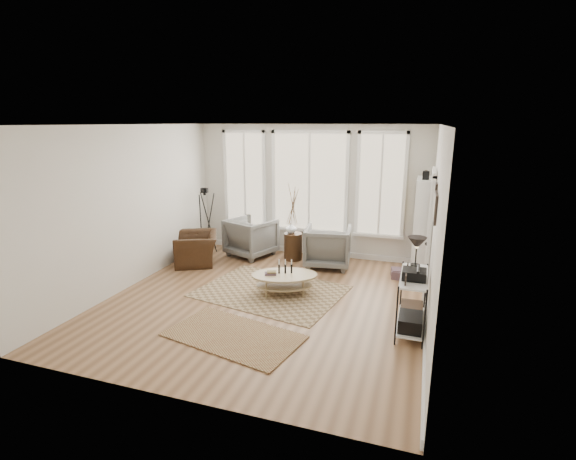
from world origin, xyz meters
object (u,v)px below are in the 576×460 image
(armchair_left, at_px, (251,237))
(armchair_right, at_px, (328,246))
(bookcase, at_px, (422,226))
(accent_chair, at_px, (197,248))
(side_table, at_px, (293,224))
(coffee_table, at_px, (284,278))
(low_shelf, at_px, (412,296))

(armchair_left, height_order, armchair_right, armchair_left)
(bookcase, bearing_deg, accent_chair, -168.96)
(armchair_right, xyz_separation_m, side_table, (-0.82, 0.19, 0.37))
(coffee_table, height_order, armchair_left, armchair_left)
(accent_chair, bearing_deg, armchair_right, 76.43)
(low_shelf, distance_m, coffee_table, 2.28)
(armchair_left, xyz_separation_m, armchair_right, (1.80, -0.17, -0.00))
(bookcase, distance_m, armchair_left, 3.67)
(coffee_table, height_order, accent_chair, accent_chair)
(low_shelf, bearing_deg, accent_chair, 159.94)
(bookcase, bearing_deg, coffee_table, -139.98)
(armchair_right, xyz_separation_m, accent_chair, (-2.71, -0.68, -0.10))
(accent_chair, bearing_deg, low_shelf, 42.25)
(bookcase, height_order, accent_chair, bookcase)
(low_shelf, xyz_separation_m, armchair_right, (-1.78, 2.32, -0.08))
(bookcase, xyz_separation_m, coffee_table, (-2.23, -1.87, -0.67))
(side_table, bearing_deg, armchair_right, -13.19)
(side_table, height_order, accent_chair, side_table)
(bookcase, height_order, low_shelf, bookcase)
(low_shelf, bearing_deg, side_table, 135.97)
(coffee_table, height_order, armchair_right, armchair_right)
(bookcase, distance_m, armchair_right, 1.92)
(armchair_left, relative_size, accent_chair, 0.95)
(side_table, bearing_deg, low_shelf, -44.03)
(bookcase, relative_size, coffee_table, 1.55)
(low_shelf, height_order, accent_chair, low_shelf)
(armchair_left, distance_m, armchair_right, 1.81)
(bookcase, relative_size, armchair_right, 2.20)
(low_shelf, height_order, coffee_table, low_shelf)
(accent_chair, bearing_deg, armchair_left, 105.52)
(armchair_left, bearing_deg, coffee_table, 148.45)
(low_shelf, xyz_separation_m, accent_chair, (-4.48, 1.64, -0.19))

